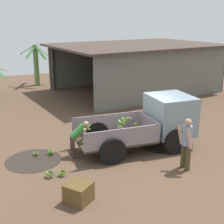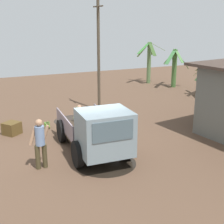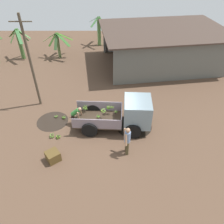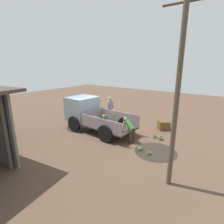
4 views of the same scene
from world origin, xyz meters
The scene contains 16 objects.
ground centered at (0.00, 0.00, 0.00)m, with size 36.00×36.00×0.00m, color brown.
mud_patch_0 centered at (-3.86, 0.49, 0.00)m, with size 1.96×1.96×0.01m, color #2D231C.
mud_patch_1 centered at (1.25, 0.04, 0.00)m, with size 2.18×2.18×0.01m, color black.
cargo_truck centered at (0.90, -0.01, 1.04)m, with size 4.56×2.21×1.96m.
warehouse_shed centered at (4.85, 8.85, 2.34)m, with size 11.49×8.80×3.13m.
utility_pole centered at (-5.08, 2.38, 3.09)m, with size 1.27×0.15×5.98m.
banana_palm_1 centered at (-5.13, 10.08, 1.38)m, with size 2.79×2.39×2.37m.
banana_palm_2 centered at (-8.62, 9.83, 1.48)m, with size 2.27×2.23×2.83m.
banana_palm_3 centered at (-1.45, 13.30, 1.52)m, with size 2.40×2.43×2.93m.
person_foreground_visitor centered at (0.68, -2.08, 0.97)m, with size 0.35×0.74×1.75m.
person_worker_loading centered at (-2.30, 0.25, 0.76)m, with size 0.71×0.59×1.30m.
banana_bunch_on_ground_0 centered at (-3.71, 0.89, 0.09)m, with size 0.22×0.22×0.16m.
banana_bunch_on_ground_1 centered at (-3.18, 0.77, 0.10)m, with size 0.24×0.25×0.19m.
banana_bunch_on_ground_2 centered at (-3.57, -0.92, 0.14)m, with size 0.31×0.31×0.24m.
banana_bunch_on_ground_3 centered at (-3.19, -0.99, 0.12)m, with size 0.28×0.28×0.22m.
wooden_crate_0 centered at (-3.14, -2.57, 0.27)m, with size 0.64×0.64×0.54m, color brown.
Camera 3 is at (-0.10, -9.96, 9.00)m, focal length 35.00 mm.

